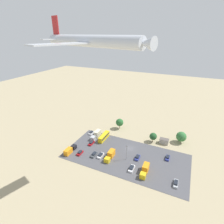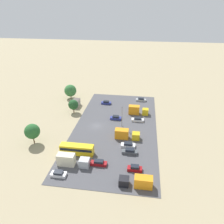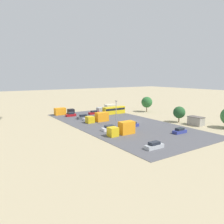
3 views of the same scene
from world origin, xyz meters
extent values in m
plane|color=tan|center=(0.00, 0.00, 0.00)|extent=(400.00, 400.00, 0.00)
cube|color=#4C4C51|center=(0.00, 7.12, 0.04)|extent=(61.69, 29.73, 0.08)
cube|color=#9E998E|center=(-15.81, -12.61, 1.39)|extent=(4.82, 2.76, 2.79)
cube|color=#59514C|center=(-15.81, -12.61, 2.85)|extent=(5.06, 3.00, 0.12)
cube|color=gold|center=(17.19, -2.37, 1.63)|extent=(2.48, 10.14, 3.11)
cube|color=black|center=(17.19, -2.37, 2.19)|extent=(2.52, 9.73, 0.87)
cube|color=navy|center=(-6.06, 6.41, 0.52)|extent=(1.83, 4.31, 0.89)
cube|color=#1E232D|center=(-6.06, 6.41, 1.30)|extent=(1.54, 2.42, 0.65)
cube|color=maroon|center=(21.29, 5.14, 0.52)|extent=(1.71, 4.61, 0.88)
cube|color=#1E232D|center=(21.29, 5.14, 1.29)|extent=(1.43, 2.58, 0.65)
cube|color=silver|center=(27.08, -4.55, 0.50)|extent=(1.94, 4.13, 0.84)
cube|color=#1E232D|center=(27.08, -4.55, 1.23)|extent=(1.63, 2.31, 0.62)
cube|color=silver|center=(11.43, 12.65, 0.51)|extent=(1.97, 4.58, 0.86)
cube|color=#1E232D|center=(11.43, 12.65, 1.25)|extent=(1.65, 2.56, 0.63)
cube|color=silver|center=(-5.87, 14.98, 0.52)|extent=(1.98, 4.76, 0.87)
cube|color=#1E232D|center=(-5.87, 14.98, 1.27)|extent=(1.66, 2.67, 0.64)
cube|color=navy|center=(-19.76, 0.28, 0.52)|extent=(1.73, 4.35, 0.87)
cube|color=#1E232D|center=(-19.76, 0.28, 1.27)|extent=(1.46, 2.44, 0.64)
cube|color=#4C5156|center=(14.79, 13.40, 0.54)|extent=(1.76, 4.65, 0.93)
cube|color=#1E232D|center=(14.79, 13.40, 1.35)|extent=(1.48, 2.61, 0.68)
cube|color=maroon|center=(22.10, 15.30, 0.54)|extent=(1.74, 4.03, 0.91)
cube|color=#1E232D|center=(22.10, 15.30, 1.33)|extent=(1.46, 2.26, 0.67)
cube|color=#ADB2B7|center=(-25.32, 15.74, 0.52)|extent=(1.72, 4.61, 0.88)
cube|color=#1E232D|center=(-25.32, 15.74, 1.28)|extent=(1.45, 2.58, 0.65)
cube|color=#ADB2B7|center=(22.39, 1.29, 1.29)|extent=(2.42, 2.78, 2.41)
cube|color=beige|center=(22.39, -3.97, 1.80)|extent=(2.42, 4.95, 3.44)
cube|color=gold|center=(-11.91, 17.82, 1.32)|extent=(2.47, 2.45, 2.47)
cube|color=orange|center=(-11.91, 13.19, 1.84)|extent=(2.47, 4.36, 3.53)
cube|color=gold|center=(6.62, 14.86, 1.21)|extent=(2.51, 2.53, 2.26)
cube|color=orange|center=(6.62, 10.08, 1.69)|extent=(2.51, 4.50, 3.22)
cube|color=black|center=(27.67, 12.87, 1.10)|extent=(2.36, 2.55, 2.05)
cube|color=orange|center=(27.67, 17.69, 1.54)|extent=(2.36, 4.54, 2.93)
cylinder|color=brown|center=(13.64, -17.98, 1.29)|extent=(0.36, 0.36, 2.59)
sphere|color=#28602D|center=(13.64, -17.98, 4.43)|extent=(4.91, 4.91, 4.91)
cylinder|color=brown|center=(-9.63, -11.71, 1.00)|extent=(0.36, 0.36, 1.99)
sphere|color=#235128|center=(-9.63, -11.71, 3.55)|extent=(4.16, 4.16, 4.16)
cylinder|color=gray|center=(-1.17, 9.30, 3.98)|extent=(0.20, 0.20, 7.80)
cube|color=#4C4C51|center=(-1.17, 9.30, 8.06)|extent=(0.90, 0.28, 0.20)
camera|label=1|loc=(-23.57, 75.23, 57.20)|focal=28.00mm
camera|label=2|loc=(68.69, 15.80, 41.35)|focal=35.00mm
camera|label=3|loc=(-58.97, 49.61, 16.02)|focal=35.00mm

